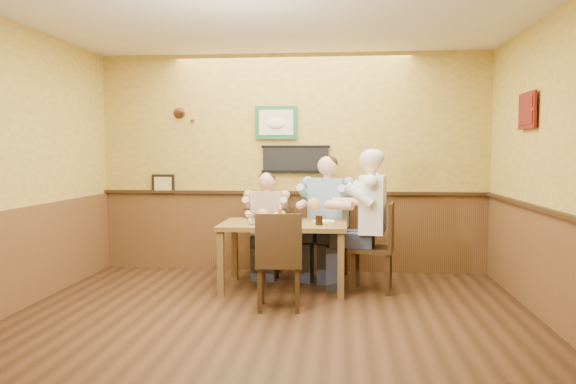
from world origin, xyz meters
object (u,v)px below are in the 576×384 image
at_px(dining_table, 284,231).
at_px(cola_tumbler, 319,220).
at_px(water_glass_left, 252,219).
at_px(chair_near_side, 279,260).
at_px(water_glass_mid, 289,222).
at_px(diner_tan_shirt, 267,229).
at_px(salt_shaker, 264,219).
at_px(chair_back_right, 328,239).
at_px(hot_sauce_bottle, 280,215).
at_px(pepper_shaker, 274,219).
at_px(chair_right_end, 372,247).
at_px(chair_back_left, 267,243).
at_px(diner_white_elder, 373,228).
at_px(diner_blue_polo, 328,223).

relative_size(dining_table, cola_tumbler, 13.23).
xyz_separation_m(dining_table, water_glass_left, (-0.33, -0.20, 0.15)).
height_order(chair_near_side, water_glass_mid, chair_near_side).
bearing_deg(diner_tan_shirt, salt_shaker, -84.71).
bearing_deg(dining_table, chair_near_side, -87.64).
height_order(chair_back_right, chair_near_side, chair_near_side).
distance_m(water_glass_left, hot_sauce_bottle, 0.35).
relative_size(water_glass_mid, pepper_shaker, 1.34).
bearing_deg(chair_near_side, chair_back_right, -112.07).
bearing_deg(pepper_shaker, diner_tan_shirt, 104.34).
height_order(chair_right_end, water_glass_left, chair_right_end).
bearing_deg(hot_sauce_bottle, pepper_shaker, -165.32).
distance_m(chair_back_left, chair_near_side, 1.52).
height_order(water_glass_mid, salt_shaker, water_glass_mid).
relative_size(water_glass_left, cola_tumbler, 1.09).
bearing_deg(hot_sauce_bottle, diner_white_elder, 0.03).
distance_m(chair_right_end, hot_sauce_bottle, 1.08).
height_order(diner_blue_polo, water_glass_mid, diner_blue_polo).
relative_size(diner_tan_shirt, diner_white_elder, 0.82).
height_order(diner_blue_polo, cola_tumbler, diner_blue_polo).
relative_size(chair_near_side, pepper_shaker, 11.78).
distance_m(chair_back_left, chair_back_right, 0.77).
xyz_separation_m(chair_right_end, chair_near_side, (-0.95, -0.79, -0.01)).
bearing_deg(water_glass_left, pepper_shaker, 38.03).
bearing_deg(hot_sauce_bottle, salt_shaker, -169.67).
height_order(chair_right_end, diner_blue_polo, diner_blue_polo).
bearing_deg(water_glass_left, chair_near_side, -58.69).
xyz_separation_m(dining_table, cola_tumbler, (0.40, -0.16, 0.14)).
bearing_deg(pepper_shaker, water_glass_mid, -58.32).
distance_m(chair_back_right, salt_shaker, 1.04).
distance_m(dining_table, diner_tan_shirt, 0.75).
bearing_deg(cola_tumbler, pepper_shaker, 164.28).
xyz_separation_m(diner_white_elder, salt_shaker, (-1.21, -0.03, 0.09)).
relative_size(chair_near_side, cola_tumbler, 9.08).
relative_size(chair_near_side, water_glass_left, 8.35).
height_order(water_glass_left, pepper_shaker, water_glass_left).
bearing_deg(dining_table, water_glass_left, -149.27).
bearing_deg(chair_right_end, diner_white_elder, 180.00).
bearing_deg(diner_white_elder, cola_tumbler, -65.95).
bearing_deg(salt_shaker, pepper_shaker, 7.77).
bearing_deg(diner_white_elder, hot_sauce_bottle, -81.22).
bearing_deg(cola_tumbler, dining_table, 157.62).
bearing_deg(water_glass_mid, chair_back_right, 68.78).
bearing_deg(pepper_shaker, water_glass_left, -141.97).
distance_m(chair_right_end, pepper_shaker, 1.13).
bearing_deg(water_glass_mid, chair_right_end, 20.49).
relative_size(dining_table, diner_blue_polo, 1.04).
relative_size(water_glass_mid, cola_tumbler, 1.03).
bearing_deg(pepper_shaker, chair_back_left, 104.34).
xyz_separation_m(diner_tan_shirt, hot_sauce_bottle, (0.25, -0.69, 0.26)).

